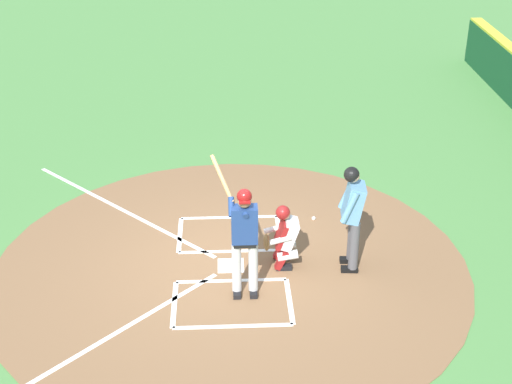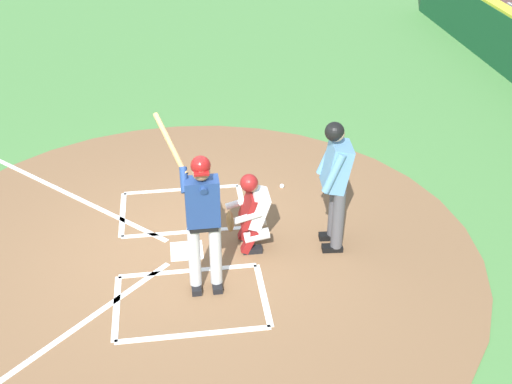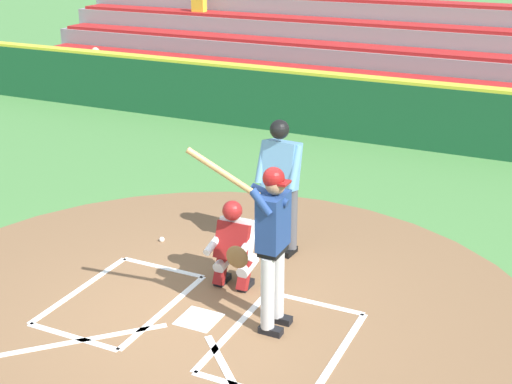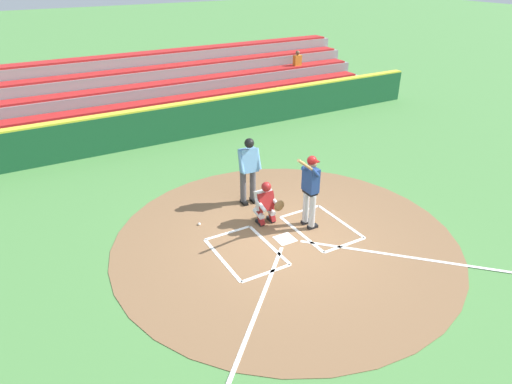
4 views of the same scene
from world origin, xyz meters
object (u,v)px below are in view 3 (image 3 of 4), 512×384
(catcher, at_px, (234,243))
(baseball, at_px, (162,240))
(plate_umpire, at_px, (281,178))
(batter, at_px, (272,237))

(catcher, distance_m, baseball, 1.75)
(plate_umpire, xyz_separation_m, baseball, (1.62, 0.40, -1.04))
(batter, height_order, catcher, batter)
(catcher, xyz_separation_m, baseball, (1.50, -0.70, -0.55))
(batter, xyz_separation_m, plate_umpire, (0.67, -1.79, -0.02))
(baseball, bearing_deg, plate_umpire, -165.99)
(baseball, bearing_deg, catcher, 155.03)
(catcher, distance_m, plate_umpire, 1.21)
(plate_umpire, height_order, baseball, plate_umpire)
(catcher, bearing_deg, plate_umpire, -96.30)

